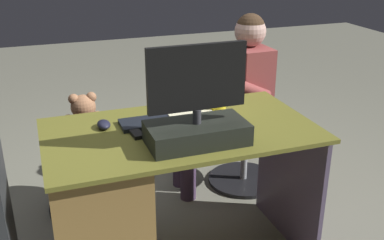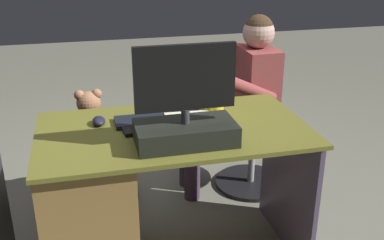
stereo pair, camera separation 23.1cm
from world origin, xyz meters
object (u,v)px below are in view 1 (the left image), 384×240
at_px(tv_remote, 134,132).
at_px(visitor_chair, 245,149).
at_px(computer_mouse, 104,124).
at_px(keyboard, 164,120).
at_px(cup, 218,103).
at_px(monitor, 197,119).
at_px(desk, 115,206).
at_px(person, 234,91).
at_px(teddy_bear, 84,121).
at_px(office_chair_teddy, 90,174).

bearing_deg(tv_remote, visitor_chair, -151.16).
height_order(computer_mouse, tv_remote, computer_mouse).
distance_m(keyboard, cup, 0.30).
xyz_separation_m(computer_mouse, tv_remote, (-0.12, 0.11, -0.01)).
bearing_deg(visitor_chair, computer_mouse, 26.42).
xyz_separation_m(cup, visitor_chair, (-0.40, -0.47, -0.54)).
height_order(monitor, cup, monitor).
bearing_deg(desk, keyboard, -160.41).
relative_size(keyboard, person, 0.37).
bearing_deg(keyboard, desk, 19.59).
xyz_separation_m(computer_mouse, teddy_bear, (0.04, -0.53, -0.18)).
bearing_deg(keyboard, visitor_chair, -143.52).
bearing_deg(cup, tv_remote, 14.87).
relative_size(desk, teddy_bear, 3.95).
relative_size(desk, cup, 12.46).
bearing_deg(tv_remote, desk, 3.58).
height_order(keyboard, visitor_chair, keyboard).
height_order(cup, tv_remote, cup).
bearing_deg(computer_mouse, teddy_bear, -86.20).
distance_m(computer_mouse, teddy_bear, 0.56).
distance_m(computer_mouse, visitor_chair, 1.20).
relative_size(computer_mouse, visitor_chair, 0.20).
xyz_separation_m(desk, visitor_chair, (-0.97, -0.61, -0.14)).
relative_size(keyboard, office_chair_teddy, 0.81).
xyz_separation_m(teddy_bear, person, (-0.92, 0.04, 0.09)).
bearing_deg(person, teddy_bear, -2.60).
bearing_deg(keyboard, office_chair_teddy, -59.80).
xyz_separation_m(desk, office_chair_teddy, (0.04, -0.64, -0.16)).
height_order(monitor, computer_mouse, monitor).
relative_size(office_chair_teddy, person, 0.46).
relative_size(cup, teddy_bear, 0.32).
relative_size(teddy_bear, visitor_chair, 0.67).
height_order(tv_remote, teddy_bear, tv_remote).
height_order(keyboard, computer_mouse, computer_mouse).
bearing_deg(office_chair_teddy, person, 178.05).
height_order(tv_remote, person, person).
xyz_separation_m(monitor, tv_remote, (0.23, -0.19, -0.10)).
bearing_deg(visitor_chair, desk, 32.20).
xyz_separation_m(tv_remote, office_chair_teddy, (0.15, -0.63, -0.51)).
xyz_separation_m(computer_mouse, person, (-0.88, -0.49, -0.09)).
bearing_deg(desk, teddy_bear, -86.48).
distance_m(keyboard, computer_mouse, 0.28).
xyz_separation_m(office_chair_teddy, person, (-0.92, 0.03, 0.43)).
bearing_deg(computer_mouse, desk, 92.33).
distance_m(desk, visitor_chair, 1.15).
relative_size(computer_mouse, tv_remote, 0.64).
relative_size(desk, keyboard, 2.97).
height_order(cup, person, person).
distance_m(visitor_chair, person, 0.42).
height_order(monitor, visitor_chair, monitor).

